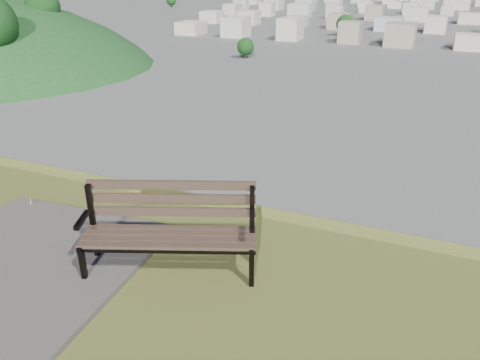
% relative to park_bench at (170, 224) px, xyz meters
% --- Properties ---
extents(park_bench, '(1.96, 1.24, 0.98)m').
position_rel_park_bench_xyz_m(park_bench, '(0.00, 0.00, 0.00)').
color(park_bench, '#432E26').
rests_on(park_bench, hilltop_mesa).
extents(city_blocks, '(395.00, 361.00, 7.00)m').
position_rel_park_bench_xyz_m(city_blocks, '(1.33, 391.92, -22.05)').
color(city_blocks, beige).
rests_on(city_blocks, ground).
extents(city_trees, '(406.52, 387.20, 9.98)m').
position_rel_park_bench_xyz_m(city_trees, '(-25.06, 316.48, -20.72)').
color(city_trees, '#34281A').
rests_on(city_trees, ground).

